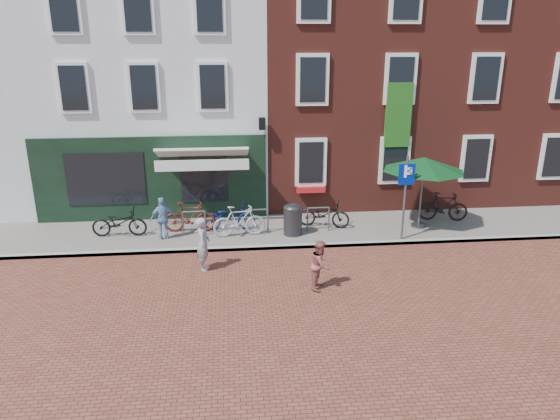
{
  "coord_description": "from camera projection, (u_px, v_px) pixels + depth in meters",
  "views": [
    {
      "loc": [
        -2.29,
        -14.44,
        6.11
      ],
      "look_at": [
        -0.85,
        0.24,
        1.19
      ],
      "focal_mm": 33.1,
      "sensor_mm": 36.0,
      "label": 1
    }
  ],
  "objects": [
    {
      "name": "building_brick_mid",
      "position": [
        333.0,
        67.0,
        20.99
      ],
      "size": [
        6.0,
        8.0,
        10.0
      ],
      "primitive_type": "cube",
      "color": "maroon",
      "rests_on": "ground"
    },
    {
      "name": "bicycle_1",
      "position": [
        190.0,
        217.0,
        16.72
      ],
      "size": [
        1.68,
        0.53,
        1.0
      ],
      "primitive_type": "imported",
      "rotation": [
        0.0,
        0.0,
        1.54
      ],
      "color": "#561710",
      "rests_on": "sidewalk"
    },
    {
      "name": "litter_bin",
      "position": [
        293.0,
        218.0,
        16.47
      ],
      "size": [
        0.59,
        0.59,
        1.09
      ],
      "color": "#303032",
      "rests_on": "sidewalk"
    },
    {
      "name": "bicycle_4",
      "position": [
        324.0,
        214.0,
        17.16
      ],
      "size": [
        1.82,
        1.1,
        0.9
      ],
      "primitive_type": "imported",
      "rotation": [
        0.0,
        0.0,
        1.26
      ],
      "color": "black",
      "rests_on": "sidewalk"
    },
    {
      "name": "bicycle_2",
      "position": [
        229.0,
        217.0,
        16.9
      ],
      "size": [
        1.76,
        0.72,
        0.9
      ],
      "primitive_type": "imported",
      "rotation": [
        0.0,
        0.0,
        1.5
      ],
      "color": "#0E1553",
      "rests_on": "sidewalk"
    },
    {
      "name": "cafe_person",
      "position": [
        163.0,
        218.0,
        16.06
      ],
      "size": [
        0.86,
        0.56,
        1.36
      ],
      "primitive_type": "imported",
      "rotation": [
        0.0,
        0.0,
        3.45
      ],
      "color": "#7293B8",
      "rests_on": "sidewalk"
    },
    {
      "name": "woman",
      "position": [
        203.0,
        244.0,
        14.12
      ],
      "size": [
        0.37,
        0.56,
        1.52
      ],
      "primitive_type": "imported",
      "rotation": [
        0.0,
        0.0,
        1.56
      ],
      "color": "gray",
      "rests_on": "ground"
    },
    {
      "name": "building_stucco",
      "position": [
        160.0,
        81.0,
        20.5
      ],
      "size": [
        8.0,
        8.0,
        9.0
      ],
      "primitive_type": "cube",
      "color": "silver",
      "rests_on": "ground"
    },
    {
      "name": "bicycle_5",
      "position": [
        443.0,
        207.0,
        17.75
      ],
      "size": [
        1.73,
        0.8,
        1.0
      ],
      "primitive_type": "imported",
      "rotation": [
        0.0,
        0.0,
        1.37
      ],
      "color": "black",
      "rests_on": "sidewalk"
    },
    {
      "name": "ground",
      "position": [
        308.0,
        248.0,
        15.78
      ],
      "size": [
        80.0,
        80.0,
        0.0
      ],
      "primitive_type": "plane",
      "color": "brown"
    },
    {
      "name": "bicycle_0",
      "position": [
        119.0,
        223.0,
        16.36
      ],
      "size": [
        1.74,
        0.66,
        0.9
      ],
      "primitive_type": "imported",
      "rotation": [
        0.0,
        0.0,
        1.53
      ],
      "color": "black",
      "rests_on": "sidewalk"
    },
    {
      "name": "bicycle_3",
      "position": [
        239.0,
        221.0,
        16.35
      ],
      "size": [
        1.71,
        0.65,
        1.0
      ],
      "primitive_type": "imported",
      "rotation": [
        0.0,
        0.0,
        1.68
      ],
      "color": "#AAAAAC",
      "rests_on": "sidewalk"
    },
    {
      "name": "parasol",
      "position": [
        424.0,
        161.0,
        16.63
      ],
      "size": [
        2.68,
        2.68,
        2.47
      ],
      "color": "#4C4C4F",
      "rests_on": "sidewalk"
    },
    {
      "name": "parking_sign",
      "position": [
        406.0,
        187.0,
        15.71
      ],
      "size": [
        0.5,
        0.08,
        2.67
      ],
      "color": "#4C4C4F",
      "rests_on": "sidewalk"
    },
    {
      "name": "building_brick_right",
      "position": [
        475.0,
        66.0,
        21.55
      ],
      "size": [
        6.0,
        8.0,
        10.0
      ],
      "primitive_type": "cube",
      "color": "maroon",
      "rests_on": "ground"
    },
    {
      "name": "sidewalk",
      "position": [
        331.0,
        229.0,
        17.27
      ],
      "size": [
        24.0,
        3.0,
        0.1
      ],
      "primitive_type": "cube",
      "color": "slate",
      "rests_on": "ground"
    },
    {
      "name": "boy",
      "position": [
        320.0,
        265.0,
        13.09
      ],
      "size": [
        0.68,
        0.76,
        1.29
      ],
      "primitive_type": "imported",
      "rotation": [
        0.0,
        0.0,
        1.21
      ],
      "color": "#995048",
      "rests_on": "ground"
    }
  ]
}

